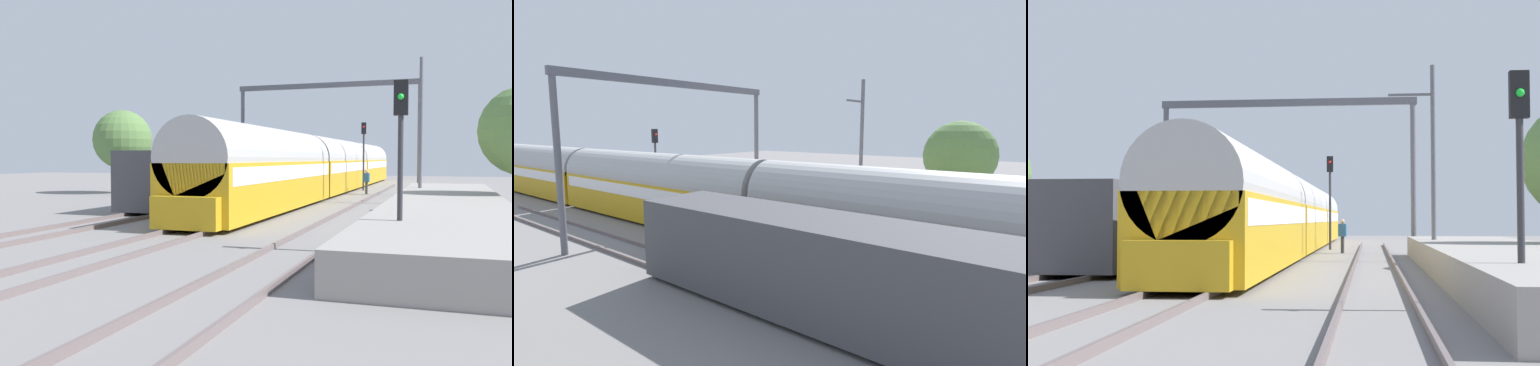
% 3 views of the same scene
% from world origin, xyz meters
% --- Properties ---
extents(platform, '(4.40, 28.00, 0.90)m').
position_xyz_m(platform, '(8.16, 2.00, 0.45)').
color(platform, gray).
rests_on(platform, ground).
extents(passenger_train, '(2.93, 49.20, 3.82)m').
position_xyz_m(passenger_train, '(0.00, 19.43, 1.97)').
color(passenger_train, gold).
rests_on(passenger_train, ground).
extents(freight_car, '(2.80, 13.00, 2.70)m').
position_xyz_m(freight_car, '(-4.35, 5.66, 1.47)').
color(freight_car, '#47474C').
rests_on(freight_car, ground).
extents(person_crossing, '(0.44, 0.32, 1.73)m').
position_xyz_m(person_crossing, '(2.78, 17.64, 1.03)').
color(person_crossing, '#353535').
rests_on(person_crossing, ground).
extents(railway_signal_far, '(0.36, 0.30, 5.32)m').
position_xyz_m(railway_signal_far, '(1.92, 22.13, 3.39)').
color(railway_signal_far, '#2D2D33').
rests_on(railway_signal_far, ground).
extents(catenary_gantry, '(13.09, 0.28, 7.86)m').
position_xyz_m(catenary_gantry, '(0.00, 17.22, 5.68)').
color(catenary_gantry, '#585964').
rests_on(catenary_gantry, ground).
extents(catenary_pole_east_mid, '(1.90, 0.20, 8.00)m').
position_xyz_m(catenary_pole_east_mid, '(6.70, 9.89, 4.15)').
color(catenary_pole_east_mid, '#585964').
rests_on(catenary_pole_east_mid, ground).
extents(tree_east_background, '(4.08, 4.08, 5.81)m').
position_xyz_m(tree_east_background, '(11.45, 5.86, 3.75)').
color(tree_east_background, '#4C3826').
rests_on(tree_east_background, ground).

